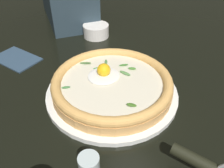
{
  "coord_description": "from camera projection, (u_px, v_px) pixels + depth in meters",
  "views": [
    {
      "loc": [
        0.28,
        0.32,
        0.38
      ],
      "look_at": [
        0.01,
        -0.04,
        0.03
      ],
      "focal_mm": 36.98,
      "sensor_mm": 36.0,
      "label": 1
    }
  ],
  "objects": [
    {
      "name": "folded_napkin",
      "position": [
        16.0,
        58.0,
        0.71
      ],
      "size": [
        0.13,
        0.16,
        0.01
      ],
      "primitive_type": "cube",
      "rotation": [
        0.0,
        0.0,
        1.91
      ],
      "color": "#2E435A",
      "rests_on": "ground"
    },
    {
      "name": "pizza",
      "position": [
        112.0,
        83.0,
        0.56
      ],
      "size": [
        0.29,
        0.29,
        0.06
      ],
      "color": "#E1A45E",
      "rests_on": "pizza_plate"
    },
    {
      "name": "side_bowl",
      "position": [
        96.0,
        31.0,
        0.82
      ],
      "size": [
        0.09,
        0.09,
        0.04
      ],
      "primitive_type": "cylinder",
      "color": "white",
      "rests_on": "ground"
    },
    {
      "name": "pizza_plate",
      "position": [
        112.0,
        92.0,
        0.58
      ],
      "size": [
        0.33,
        0.33,
        0.01
      ],
      "primitive_type": "cylinder",
      "color": "white",
      "rests_on": "ground"
    },
    {
      "name": "ground_plane",
      "position": [
        125.0,
        105.0,
        0.57
      ],
      "size": [
        2.4,
        2.4,
        0.03
      ],
      "primitive_type": "cube",
      "color": "black",
      "rests_on": "ground"
    },
    {
      "name": "pizza_cutter",
      "position": [
        209.0,
        167.0,
        0.38
      ],
      "size": [
        0.06,
        0.14,
        0.07
      ],
      "color": "silver",
      "rests_on": "ground"
    }
  ]
}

